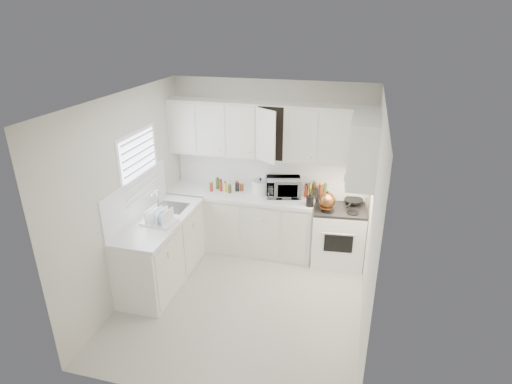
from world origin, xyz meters
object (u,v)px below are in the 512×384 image
(stove, at_px, (338,228))
(tea_kettle, at_px, (327,199))
(rice_cooker, at_px, (260,186))
(dish_rack, at_px, (158,215))
(utensil_crock, at_px, (310,194))
(microwave, at_px, (283,185))

(stove, bearing_deg, tea_kettle, -143.89)
(stove, bearing_deg, rice_cooker, 170.63)
(stove, xyz_separation_m, dish_rack, (-2.22, -1.20, 0.49))
(dish_rack, bearing_deg, utensil_crock, 35.35)
(stove, xyz_separation_m, rice_cooker, (-1.20, 0.08, 0.51))
(microwave, distance_m, rice_cooker, 0.35)
(utensil_crock, bearing_deg, stove, 23.66)
(dish_rack, bearing_deg, tea_kettle, 32.95)
(stove, distance_m, rice_cooker, 1.30)
(rice_cooker, relative_size, dish_rack, 0.60)
(microwave, relative_size, dish_rack, 1.23)
(microwave, distance_m, dish_rack, 1.88)
(rice_cooker, distance_m, dish_rack, 1.64)
(tea_kettle, bearing_deg, microwave, 149.90)
(stove, relative_size, dish_rack, 2.79)
(tea_kettle, height_order, utensil_crock, utensil_crock)
(rice_cooker, distance_m, utensil_crock, 0.83)
(rice_cooker, bearing_deg, microwave, -13.36)
(microwave, relative_size, rice_cooker, 2.03)
(utensil_crock, bearing_deg, dish_rack, -150.68)
(stove, height_order, dish_rack, dish_rack)
(stove, bearing_deg, microwave, 169.26)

